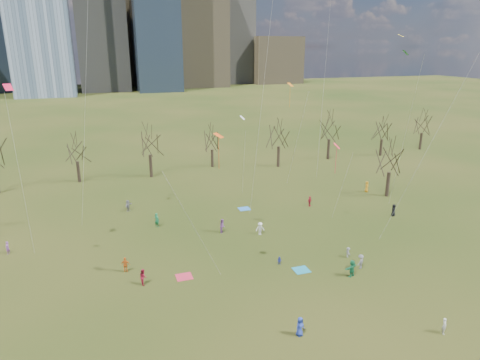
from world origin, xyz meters
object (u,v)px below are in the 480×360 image
object	(u,v)px
blanket_navy	(244,209)
person_0	(300,327)
person_4	(126,265)
person_2	(143,277)
blanket_crimson	(184,277)
person_1	(444,326)
blanket_teal	(301,270)

from	to	relation	value
blanket_navy	person_0	bearing A→B (deg)	-100.44
person_4	person_2	bearing A→B (deg)	132.00
blanket_crimson	person_4	distance (m)	6.22
person_4	person_0	bearing A→B (deg)	146.15
blanket_crimson	person_4	size ratio (longest dim) A/B	0.99
blanket_navy	person_2	distance (m)	22.52
person_2	person_1	bearing A→B (deg)	-132.12
person_0	person_2	xyz separation A→B (m)	(-10.86, 11.88, -0.01)
person_2	person_4	xyz separation A→B (m)	(-1.43, 3.01, -0.01)
blanket_navy	person_1	world-z (taller)	person_1
person_1	blanket_teal	bearing A→B (deg)	57.44
blanket_navy	blanket_crimson	world-z (taller)	same
blanket_teal	person_0	distance (m)	10.59
blanket_teal	blanket_crimson	xyz separation A→B (m)	(-11.74, 2.59, 0.00)
person_1	person_4	world-z (taller)	person_4
blanket_teal	person_0	world-z (taller)	person_0
blanket_teal	person_2	bearing A→B (deg)	170.91
person_0	person_2	distance (m)	16.10
blanket_navy	person_1	distance (m)	31.83
blanket_teal	person_4	bearing A→B (deg)	162.16
blanket_teal	blanket_navy	bearing A→B (deg)	89.26
person_0	person_1	distance (m)	11.61
person_1	person_2	bearing A→B (deg)	86.69
blanket_teal	person_1	size ratio (longest dim) A/B	1.14
blanket_teal	person_4	xyz separation A→B (m)	(-17.16, 5.52, 0.79)
person_1	person_4	bearing A→B (deg)	83.53
blanket_crimson	person_4	world-z (taller)	person_4
person_0	person_1	world-z (taller)	person_0
person_2	blanket_navy	bearing A→B (deg)	-52.23
blanket_teal	blanket_navy	xyz separation A→B (m)	(0.24, 18.37, 0.00)
blanket_crimson	person_2	bearing A→B (deg)	-178.93
person_0	person_4	bearing A→B (deg)	110.88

